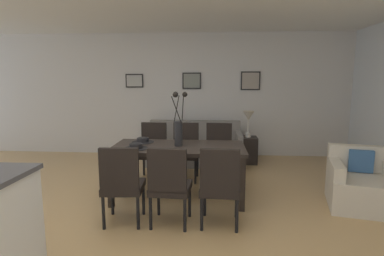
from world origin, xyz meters
The scene contains 21 objects.
ground_plane centered at (0.00, 0.00, 0.00)m, with size 9.00×9.00×0.00m, color tan.
back_wall_panel centered at (0.00, 3.25, 1.30)m, with size 9.00×0.10×2.60m, color silver.
dining_table centered at (0.28, 0.67, 0.66)m, with size 1.80×0.89×0.74m.
dining_chair_near_left centered at (-0.26, -0.19, 0.51)m, with size 0.47×0.47×0.92m.
dining_chair_near_right centered at (-0.25, 1.52, 0.51)m, with size 0.46×0.46×0.92m.
dining_chair_far_left centered at (0.27, -0.19, 0.51)m, with size 0.46×0.46×0.92m.
dining_chair_far_right centered at (0.29, 1.53, 0.51)m, with size 0.45×0.45×0.92m.
dining_chair_mid_left centered at (0.83, -0.17, 0.51)m, with size 0.46×0.46×0.92m.
dining_chair_mid_right centered at (0.84, 1.54, 0.51)m, with size 0.46×0.46×0.92m.
centerpiece_vase centered at (0.28, 0.67, 1.02)m, with size 0.21×0.23×0.73m.
placemat_near_left centered at (-0.26, 0.47, 0.74)m, with size 0.32×0.32×0.01m, color black.
bowl_near_left centered at (-0.26, 0.47, 0.78)m, with size 0.17×0.17×0.07m.
placemat_near_right centered at (-0.26, 0.87, 0.74)m, with size 0.32×0.32×0.01m, color black.
bowl_near_right centered at (-0.26, 0.87, 0.78)m, with size 0.17×0.17×0.07m.
sofa centered at (0.37, 2.54, 0.28)m, with size 1.84×0.84×0.80m.
side_table centered at (1.43, 2.57, 0.26)m, with size 0.36×0.36×0.52m, color black.
table_lamp centered at (1.43, 2.57, 0.89)m, with size 0.22×0.22×0.51m.
armchair centered at (2.69, 0.55, 0.29)m, with size 0.96×0.96×0.75m.
framed_picture_left centered at (-0.95, 3.18, 1.60)m, with size 0.38×0.03×0.29m.
framed_picture_center centered at (0.28, 3.18, 1.60)m, with size 0.39×0.03×0.34m.
framed_picture_right centered at (1.52, 3.18, 1.60)m, with size 0.40×0.03×0.39m.
Camera 1 is at (0.76, -3.45, 1.65)m, focal length 29.02 mm.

